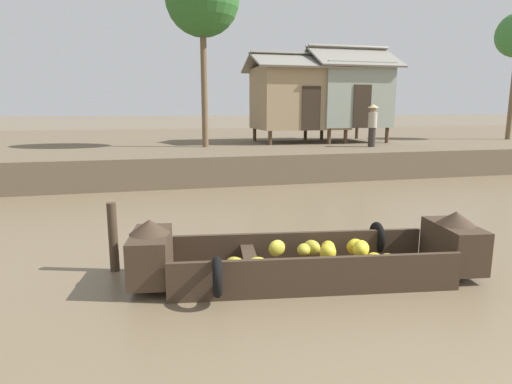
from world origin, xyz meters
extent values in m
plane|color=#726047|center=(0.00, 10.00, 0.00)|extent=(300.00, 300.00, 0.00)
cube|color=brown|center=(0.00, 22.47, 0.48)|extent=(160.00, 20.00, 0.97)
cube|color=#3D2D21|center=(-0.82, 4.73, 0.06)|extent=(4.09, 1.82, 0.12)
cube|color=#3D2D21|center=(-0.74, 5.33, 0.33)|extent=(3.93, 0.63, 0.41)
cube|color=#3D2D21|center=(-0.91, 4.14, 0.33)|extent=(3.93, 0.63, 0.41)
cube|color=#3D2D21|center=(1.39, 4.42, 0.44)|extent=(0.66, 1.15, 0.64)
cone|color=#3D2D21|center=(1.39, 4.42, 0.86)|extent=(0.63, 0.63, 0.20)
cube|color=#3D2D21|center=(-3.04, 5.04, 0.44)|extent=(0.66, 1.15, 0.64)
cone|color=#3D2D21|center=(-3.04, 5.04, 0.86)|extent=(0.63, 0.63, 0.20)
cube|color=#3D2D21|center=(-1.66, 4.85, 0.35)|extent=(0.36, 1.17, 0.05)
torus|color=black|center=(0.59, 5.26, 0.37)|extent=(0.19, 0.53, 0.52)
torus|color=black|center=(-2.24, 4.20, 0.37)|extent=(0.19, 0.53, 0.52)
ellipsoid|color=gold|center=(-0.65, 5.01, 0.37)|extent=(0.33, 0.35, 0.23)
ellipsoid|color=gold|center=(0.24, 4.30, 0.32)|extent=(0.33, 0.36, 0.23)
ellipsoid|color=yellow|center=(0.02, 4.92, 0.36)|extent=(0.30, 0.24, 0.25)
ellipsoid|color=yellow|center=(-1.62, 4.52, 0.37)|extent=(0.35, 0.32, 0.20)
ellipsoid|color=yellow|center=(-0.41, 4.95, 0.36)|extent=(0.27, 0.30, 0.23)
ellipsoid|color=yellow|center=(-1.20, 5.04, 0.40)|extent=(0.32, 0.26, 0.25)
ellipsoid|color=yellow|center=(0.06, 4.38, 0.35)|extent=(0.27, 0.30, 0.18)
ellipsoid|color=yellow|center=(-0.54, 4.67, 0.40)|extent=(0.31, 0.30, 0.25)
ellipsoid|color=gold|center=(-1.89, 4.75, 0.32)|extent=(0.35, 0.38, 0.19)
ellipsoid|color=yellow|center=(-0.04, 4.60, 0.43)|extent=(0.38, 0.40, 0.26)
ellipsoid|color=gold|center=(-0.78, 4.99, 0.36)|extent=(0.33, 0.35, 0.18)
cube|color=brown|center=(12.70, 15.38, 0.31)|extent=(4.10, 1.81, 0.37)
cube|color=brown|center=(10.56, 13.90, 0.40)|extent=(1.00, 1.15, 0.55)
cone|color=brown|center=(10.56, 13.90, 0.77)|extent=(0.73, 0.73, 0.20)
cylinder|color=#4C3826|center=(1.96, 16.47, 1.27)|extent=(0.16, 0.16, 0.59)
cylinder|color=#4C3826|center=(5.35, 16.47, 1.27)|extent=(0.16, 0.16, 0.59)
cylinder|color=#4C3826|center=(1.96, 19.12, 1.27)|extent=(0.16, 0.16, 0.59)
cylinder|color=#4C3826|center=(5.35, 19.12, 1.27)|extent=(0.16, 0.16, 0.59)
cube|color=#9E8460|center=(3.66, 17.79, 2.90)|extent=(3.79, 3.05, 2.67)
cube|color=#2D2319|center=(3.66, 16.25, 2.46)|extent=(0.80, 0.04, 1.80)
cube|color=gray|center=(3.66, 17.03, 4.47)|extent=(4.49, 2.02, 0.80)
cube|color=gray|center=(3.66, 18.55, 4.47)|extent=(4.49, 2.02, 0.80)
cylinder|color=#4C3826|center=(4.53, 16.33, 1.31)|extent=(0.16, 0.16, 0.68)
cylinder|color=#4C3826|center=(7.27, 16.33, 1.31)|extent=(0.16, 0.16, 0.68)
cylinder|color=#4C3826|center=(4.53, 19.18, 1.31)|extent=(0.16, 0.16, 0.68)
cylinder|color=#4C3826|center=(7.27, 19.18, 1.31)|extent=(0.16, 0.16, 0.68)
cube|color=gray|center=(5.90, 17.75, 3.02)|extent=(3.14, 3.25, 2.75)
cube|color=#2D2319|center=(5.90, 16.11, 2.55)|extent=(0.80, 0.04, 1.80)
cube|color=gray|center=(5.90, 16.94, 4.69)|extent=(3.84, 2.11, 1.07)
cube|color=gray|center=(5.90, 18.57, 4.69)|extent=(3.84, 2.11, 1.07)
cylinder|color=brown|center=(-0.75, 16.28, 3.53)|extent=(0.24, 0.24, 5.12)
cylinder|color=#332D28|center=(5.63, 14.70, 1.34)|extent=(0.28, 0.28, 0.75)
cylinder|color=#B7AD99|center=(5.63, 14.70, 2.02)|extent=(0.34, 0.34, 0.60)
sphere|color=#9E7556|center=(5.63, 14.70, 2.44)|extent=(0.22, 0.22, 0.22)
cone|color=tan|center=(5.63, 14.70, 2.56)|extent=(0.44, 0.44, 0.14)
cylinder|color=#423323|center=(-3.58, 5.76, 0.53)|extent=(0.14, 0.14, 1.07)
camera|label=1|loc=(-3.03, -0.95, 2.45)|focal=30.59mm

